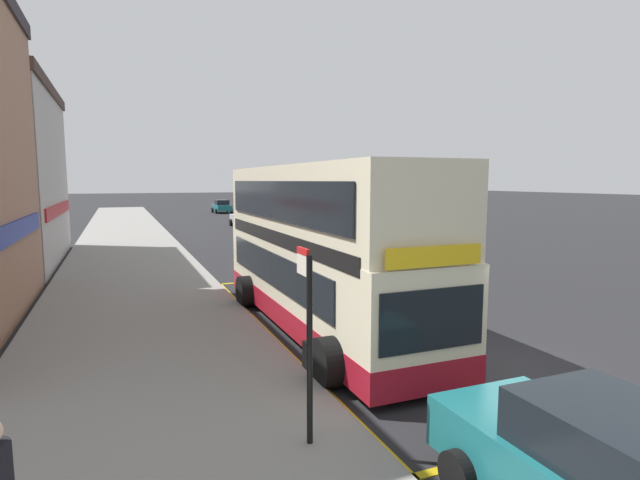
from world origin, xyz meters
name	(u,v)px	position (x,y,z in m)	size (l,w,h in m)	color
ground_plane	(219,231)	(0.00, 32.00, 0.00)	(260.00, 260.00, 0.00)	black
pavement_near	(126,233)	(-7.00, 32.00, 0.07)	(6.00, 76.00, 0.14)	gray
double_decker_bus	(319,253)	(-2.46, 4.40, 2.06)	(3.16, 10.59, 4.40)	beige
bus_bay_markings	(320,328)	(-2.48, 4.26, 0.01)	(3.04, 13.83, 0.01)	gold
bus_stop_sign	(308,332)	(-4.97, -1.36, 1.82)	(0.09, 0.51, 2.89)	black
parked_car_silver_across	(245,218)	(2.74, 34.56, 0.80)	(2.09, 4.20, 1.62)	#B2B5BA
parked_car_teal_ahead	(608,478)	(-2.65, -4.45, 0.80)	(2.09, 4.20, 1.62)	#196066
parked_car_teal_behind	(222,206)	(4.55, 54.04, 0.80)	(2.09, 4.20, 1.62)	#196066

